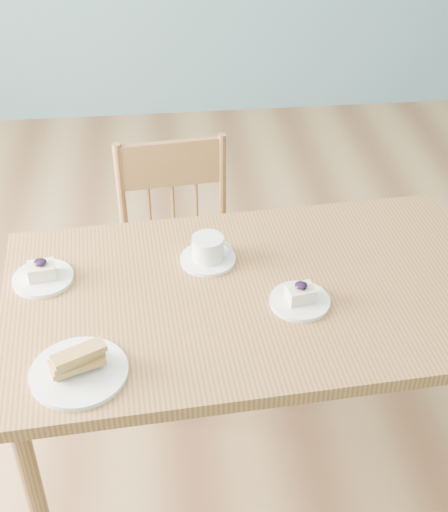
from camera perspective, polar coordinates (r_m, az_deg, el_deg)
The scene contains 7 objects.
room at distance 1.75m, azimuth 2.39°, elevation 16.75°, with size 5.01×5.01×2.71m.
dining_table at distance 1.98m, azimuth 2.30°, elevation -4.32°, with size 1.39×0.85×0.72m.
dining_chair at distance 2.50m, azimuth -3.55°, elevation -0.52°, with size 0.42×0.40×0.85m.
cheesecake_plate_near at distance 1.89m, azimuth 6.10°, elevation -3.36°, with size 0.16×0.16×0.07m.
cheesecake_plate_far at distance 2.01m, azimuth -14.31°, elevation -1.49°, with size 0.17×0.17×0.07m.
coffee_cup at distance 2.01m, azimuth -1.26°, elevation 0.39°, with size 0.16×0.16×0.08m.
biscotti_plate at distance 1.72m, azimuth -11.59°, elevation -8.73°, with size 0.23×0.23×0.08m.
Camera 1 is at (-0.24, -1.63, 1.94)m, focal length 50.00 mm.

